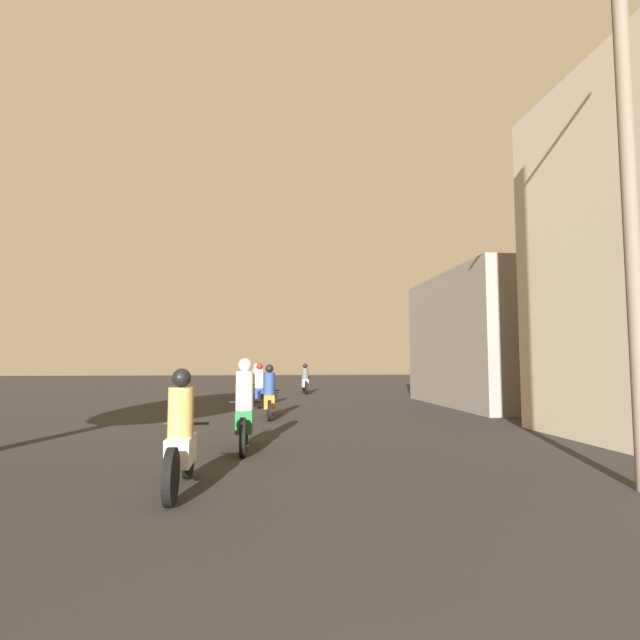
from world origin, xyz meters
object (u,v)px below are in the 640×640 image
Objects in this scene: utility_pole_near at (627,152)px; building_right_far at (511,340)px; motorcycle_orange at (269,396)px; motorcycle_blue at (259,389)px; motorcycle_yellow at (256,384)px; motorcycle_green at (244,414)px; motorcycle_silver at (305,381)px; motorcycle_white at (181,441)px.

building_right_far is at bearing 69.24° from utility_pole_near.
motorcycle_orange is 1.00× the size of motorcycle_blue.
motorcycle_orange reaches higher than motorcycle_yellow.
motorcycle_green is 16.25m from motorcycle_silver.
motorcycle_silver is (2.43, 2.76, 0.00)m from motorcycle_yellow.
motorcycle_green is 0.97× the size of motorcycle_silver.
motorcycle_green is at bearing -90.44° from motorcycle_silver.
building_right_far is (9.57, -4.87, 1.82)m from motorcycle_yellow.
motorcycle_yellow is (0.78, 16.11, -0.01)m from motorcycle_white.
motorcycle_green is 1.02× the size of motorcycle_yellow.
motorcycle_blue is 0.97× the size of motorcycle_silver.
building_right_far is (7.13, -7.63, 1.82)m from motorcycle_silver.
motorcycle_orange is 0.25× the size of building_right_far.
motorcycle_orange is 8.11m from motorcycle_yellow.
motorcycle_silver is (2.51, 16.05, -0.06)m from motorcycle_green.
motorcycle_blue is 4.44m from motorcycle_yellow.
motorcycle_orange is (1.24, 8.01, 0.00)m from motorcycle_white.
motorcycle_blue is 0.23× the size of utility_pole_near.
motorcycle_blue reaches higher than motorcycle_orange.
motorcycle_silver is 20.09m from utility_pole_near.
building_right_far is at bearing -38.49° from motorcycle_silver.
building_right_far reaches higher than motorcycle_green.
motorcycle_white is 2.90m from motorcycle_green.
motorcycle_green is 0.23× the size of utility_pole_near.
motorcycle_yellow is 10.89m from building_right_far.
utility_pole_near reaches higher than motorcycle_blue.
motorcycle_green is at bearing -138.88° from building_right_far.
motorcycle_white is 6.99m from utility_pole_near.
motorcycle_orange reaches higher than motorcycle_silver.
motorcycle_white is at bearing -132.64° from building_right_far.
motorcycle_white is 16.13m from motorcycle_yellow.
motorcycle_silver is at bearing 80.15° from motorcycle_blue.
motorcycle_yellow is at bearing -122.95° from motorcycle_silver.
motorcycle_white is 0.24× the size of utility_pole_near.
utility_pole_near reaches higher than motorcycle_yellow.
motorcycle_white is at bearing 173.28° from utility_pole_near.
motorcycle_blue is 9.59m from building_right_far.
motorcycle_orange is at bearing -91.87° from motorcycle_silver.
motorcycle_green reaches higher than motorcycle_orange.
motorcycle_blue is (0.93, 11.67, 0.01)m from motorcycle_white.
utility_pole_near is at bearing -37.34° from motorcycle_green.
motorcycle_orange is at bearing 81.14° from motorcycle_green.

